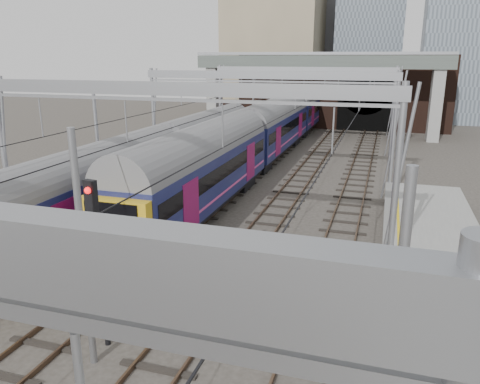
% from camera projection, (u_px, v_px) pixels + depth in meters
% --- Properties ---
extents(tracks, '(14.40, 80.00, 0.22)m').
position_uv_depth(tracks, '(232.00, 221.00, 25.82)').
color(tracks, '#4C3828').
rests_on(tracks, ground).
extents(overhead_line, '(16.80, 80.00, 8.00)m').
position_uv_depth(overhead_line, '(263.00, 92.00, 29.95)').
color(overhead_line, gray).
rests_on(overhead_line, ground).
extents(retaining_wall, '(28.00, 2.75, 9.00)m').
position_uv_depth(retaining_wall, '(336.00, 94.00, 58.06)').
color(retaining_wall, black).
rests_on(retaining_wall, ground).
extents(overbridge, '(28.00, 3.00, 9.25)m').
position_uv_depth(overbridge, '(319.00, 70.00, 52.21)').
color(overbridge, gray).
rests_on(overbridge, ground).
extents(city_skyline, '(37.50, 27.50, 60.00)m').
position_uv_depth(city_skyline, '(363.00, 0.00, 71.12)').
color(city_skyline, tan).
rests_on(city_skyline, ground).
extents(train_main, '(3.07, 70.89, 5.19)m').
position_uv_depth(train_main, '(293.00, 116.00, 50.35)').
color(train_main, black).
rests_on(train_main, ground).
extents(train_second, '(2.66, 30.83, 4.63)m').
position_uv_depth(train_second, '(164.00, 158.00, 30.55)').
color(train_second, black).
rests_on(train_second, ground).
extents(signal_near_centre, '(0.41, 0.49, 5.41)m').
position_uv_depth(signal_near_centre, '(98.00, 246.00, 13.79)').
color(signal_near_centre, black).
rests_on(signal_near_centre, ground).
extents(equip_cover_b, '(0.86, 0.68, 0.09)m').
position_uv_depth(equip_cover_b, '(207.00, 238.00, 23.35)').
color(equip_cover_b, blue).
rests_on(equip_cover_b, ground).
extents(equip_cover_c, '(1.02, 0.79, 0.11)m').
position_uv_depth(equip_cover_c, '(184.00, 317.00, 16.19)').
color(equip_cover_c, blue).
rests_on(equip_cover_c, ground).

